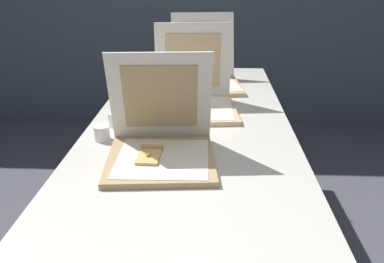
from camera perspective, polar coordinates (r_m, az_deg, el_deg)
name	(u,v)px	position (r m, az deg, el deg)	size (l,w,h in m)	color
table	(189,140)	(1.76, -0.40, -1.15)	(0.88, 2.23, 0.76)	beige
pizza_box_front	(161,145)	(1.46, -4.43, -1.93)	(0.41, 0.41, 0.38)	tan
pizza_box_middle	(195,99)	(1.96, 0.46, 4.60)	(0.41, 0.42, 0.40)	tan
pizza_box_back	(206,76)	(2.37, 1.96, 7.76)	(0.43, 0.52, 0.39)	tan
cup_white_near_center	(102,133)	(1.67, -12.48, -0.21)	(0.06, 0.06, 0.06)	white
cup_white_mid	(116,120)	(1.80, -10.62, 1.63)	(0.06, 0.06, 0.06)	white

